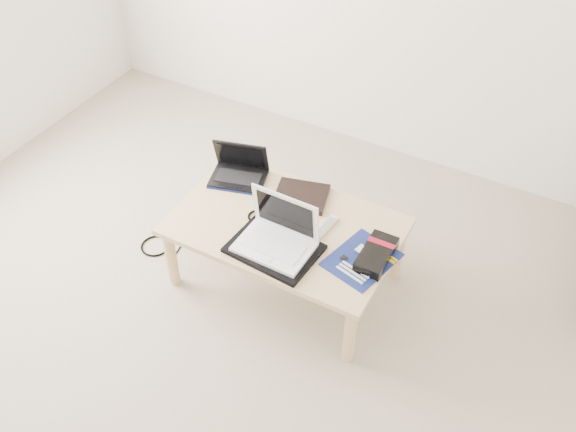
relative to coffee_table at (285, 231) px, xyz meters
The scene contains 14 objects.
ground 0.76m from the coffee_table, 98.88° to the right, with size 4.00×4.00×0.00m, color #AFA08E.
room_shell 1.49m from the coffee_table, 98.88° to the right, with size 4.20×4.20×2.70m.
coffee_table is the anchor object (origin of this frame).
book 0.22m from the coffee_table, 95.95° to the left, with size 0.31×0.28×0.03m.
netbook 0.44m from the coffee_table, 152.75° to the left, with size 0.33×0.28×0.21m.
tablet 0.06m from the coffee_table, behind, with size 0.28×0.24×0.01m.
remote 0.20m from the coffee_table, 17.70° to the left, with size 0.06×0.20×0.02m.
neoprene_sleeve 0.19m from the coffee_table, 77.55° to the right, with size 0.41×0.30×0.02m, color black.
white_laptop 0.20m from the coffee_table, 73.98° to the right, with size 0.35×0.25×0.25m.
motherboard 0.43m from the coffee_table, ahead, with size 0.33×0.37×0.01m.
gpu_box 0.49m from the coffee_table, ahead, with size 0.13×0.26×0.06m.
cable_coil 0.16m from the coffee_table, behind, with size 0.10×0.10×0.01m, color black.
floor_cable_coil 0.84m from the coffee_table, 169.27° to the right, with size 0.16×0.16×0.01m, color black.
floor_cable_trail 0.72m from the coffee_table, behind, with size 0.01×0.01×0.33m, color black.
Camera 1 is at (1.20, -1.31, 2.57)m, focal length 40.00 mm.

